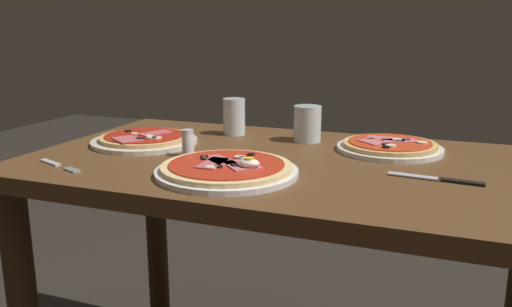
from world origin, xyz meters
The scene contains 9 objects.
dining_table centered at (0.00, 0.00, 0.63)m, with size 1.26×0.73×0.76m.
pizza_foreground centered at (-0.08, -0.17, 0.77)m, with size 0.31×0.31×0.05m.
pizza_across_left centered at (0.21, 0.17, 0.77)m, with size 0.27×0.27×0.03m.
pizza_across_right centered at (-0.42, 0.02, 0.77)m, with size 0.29×0.29×0.03m.
water_glass_near centered at (-0.01, 0.21, 0.80)m, with size 0.08×0.08×0.10m.
water_glass_far centered at (-0.24, 0.23, 0.80)m, with size 0.06×0.06×0.11m.
fork centered at (-0.48, -0.25, 0.76)m, with size 0.15×0.07×0.00m.
knife centered at (0.35, -0.06, 0.76)m, with size 0.20×0.04×0.01m.
salt_shaker centered at (-0.24, -0.06, 0.79)m, with size 0.03×0.03×0.07m.
Camera 1 is at (0.36, -1.17, 1.07)m, focal length 37.02 mm.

